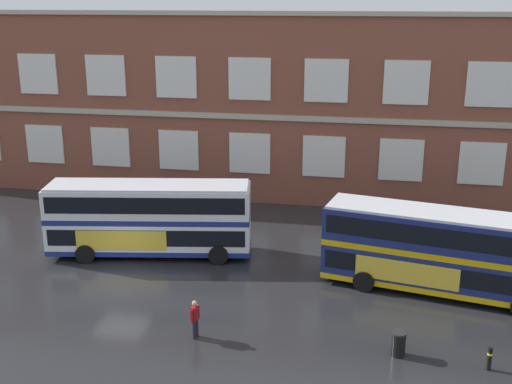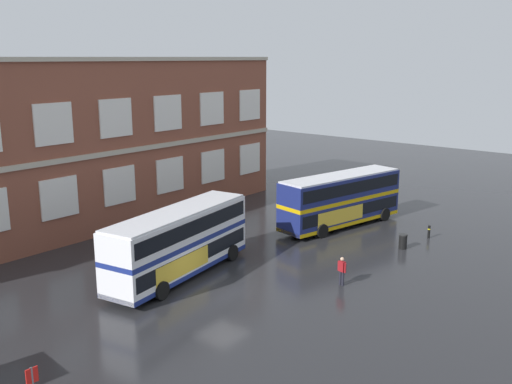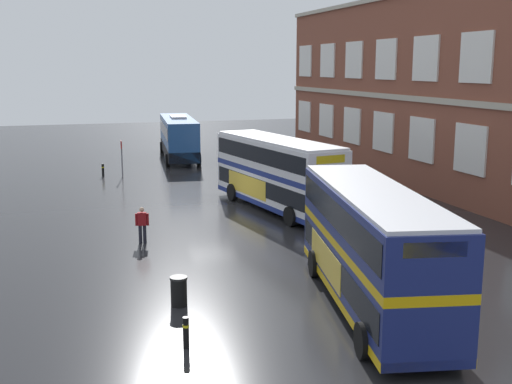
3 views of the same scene
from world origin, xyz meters
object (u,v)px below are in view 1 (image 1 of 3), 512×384
at_px(double_decker_near, 150,218).
at_px(station_litter_bin, 399,344).
at_px(double_decker_middle, 440,251).
at_px(safety_bollard_west, 489,358).
at_px(waiting_passenger, 195,318).

distance_m(double_decker_near, station_litter_bin, 15.62).
bearing_deg(double_decker_middle, safety_bollard_west, -77.96).
distance_m(double_decker_middle, safety_bollard_west, 6.99).
bearing_deg(safety_bollard_west, double_decker_near, 152.84).
height_order(double_decker_middle, safety_bollard_west, double_decker_middle).
xyz_separation_m(double_decker_near, station_litter_bin, (13.24, -8.12, -1.63)).
bearing_deg(safety_bollard_west, station_litter_bin, 172.98).
xyz_separation_m(double_decker_near, safety_bollard_west, (16.64, -8.54, -1.66)).
xyz_separation_m(station_litter_bin, safety_bollard_west, (3.39, -0.42, -0.03)).
xyz_separation_m(double_decker_near, waiting_passenger, (4.91, -8.29, -1.22)).
bearing_deg(waiting_passenger, station_litter_bin, 1.15).
bearing_deg(station_litter_bin, double_decker_near, 148.49).
bearing_deg(station_litter_bin, double_decker_middle, 72.39).
relative_size(double_decker_near, station_litter_bin, 10.94).
xyz_separation_m(double_decker_middle, safety_bollard_west, (1.42, -6.64, -1.66)).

